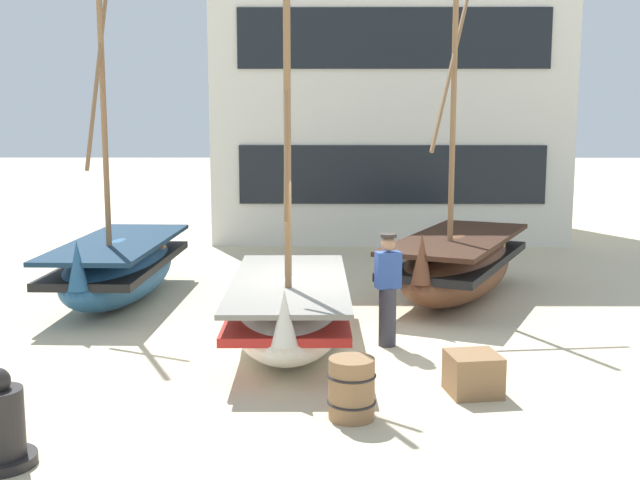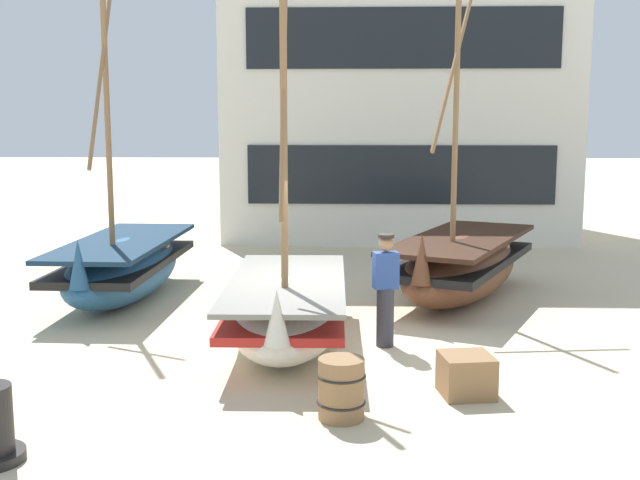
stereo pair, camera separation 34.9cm
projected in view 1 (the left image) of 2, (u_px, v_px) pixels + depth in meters
ground_plane at (319, 340)px, 11.91m from camera, size 120.00×120.00×0.00m
fishing_boat_near_left at (457, 264)px, 14.62m from camera, size 3.48×5.01×6.20m
fishing_boat_centre_large at (119, 267)px, 14.48m from camera, size 1.79×4.81×6.79m
fishing_boat_far_right at (290, 308)px, 11.58m from camera, size 1.77×4.43×5.57m
fisherman_by_hull at (388, 291)px, 11.51m from camera, size 0.40×0.29×1.68m
capstan_winch at (0, 427)px, 7.53m from camera, size 0.67×0.67×0.98m
wooden_barrel at (352, 389)px, 8.73m from camera, size 0.56×0.56×0.70m
cargo_crate at (473, 374)px, 9.54m from camera, size 0.70×0.70×0.51m
harbor_building_main at (385, 50)px, 23.05m from camera, size 9.99×6.44×10.79m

